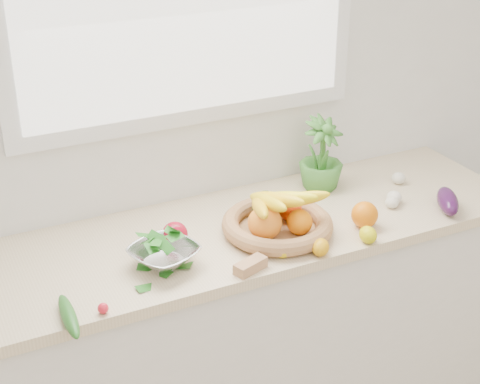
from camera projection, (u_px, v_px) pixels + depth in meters
name	position (u px, v px, depth m)	size (l,w,h in m)	color
back_wall	(187.00, 82.00, 2.58)	(4.50, 0.02, 2.70)	white
counter_cabinet	(226.00, 341.00, 2.75)	(2.20, 0.58, 0.86)	silver
countertop	(225.00, 236.00, 2.55)	(2.24, 0.62, 0.04)	beige
orange_loose	(365.00, 215.00, 2.55)	(0.09, 0.09, 0.09)	orange
lemon_a	(368.00, 235.00, 2.46)	(0.06, 0.07, 0.06)	#D2CC0B
lemon_b	(321.00, 247.00, 2.39)	(0.06, 0.07, 0.06)	orange
lemon_c	(281.00, 249.00, 2.38)	(0.06, 0.07, 0.06)	#E4BB0C
apple	(175.00, 234.00, 2.43)	(0.09, 0.09, 0.09)	#A80D24
ginger	(250.00, 266.00, 2.31)	(0.11, 0.05, 0.04)	tan
garlic_a	(394.00, 197.00, 2.72)	(0.06, 0.06, 0.05)	silver
garlic_b	(399.00, 178.00, 2.88)	(0.05, 0.05, 0.05)	beige
garlic_c	(392.00, 202.00, 2.69)	(0.05, 0.05, 0.04)	beige
eggplant	(448.00, 201.00, 2.67)	(0.07, 0.19, 0.07)	#320F38
cucumber	(69.00, 316.00, 2.06)	(0.04, 0.22, 0.04)	#1D5017
radish	(103.00, 308.00, 2.11)	(0.03, 0.03, 0.03)	red
potted_herb	(321.00, 156.00, 2.80)	(0.17, 0.17, 0.30)	#3F8530
fruit_basket	(277.00, 219.00, 2.51)	(0.49, 0.49, 0.19)	tan
colander_with_spinach	(164.00, 250.00, 2.32)	(0.27, 0.27, 0.11)	white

